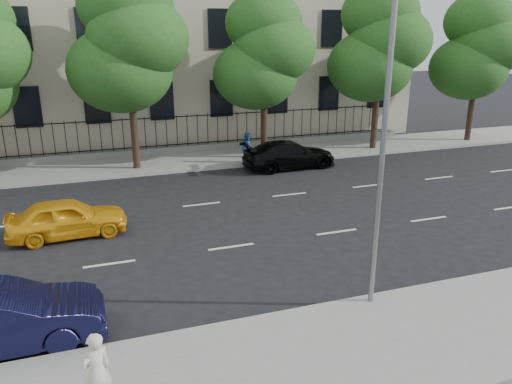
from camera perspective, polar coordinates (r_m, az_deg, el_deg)
ground at (r=14.94m, az=-0.16°, el=-10.09°), size 120.00×120.00×0.00m
near_sidewalk at (r=11.78m, az=6.42°, el=-18.54°), size 60.00×4.00×0.15m
far_sidewalk at (r=27.69m, az=-9.47°, el=3.40°), size 60.00×4.00×0.15m
lane_markings at (r=19.08m, az=-4.73°, el=-3.58°), size 49.60×4.62×0.01m
iron_fence at (r=29.18m, az=-10.10°, el=5.29°), size 30.00×0.50×2.20m
street_light at (r=12.76m, az=13.29°, el=8.98°), size 0.25×3.32×8.05m
tree_c at (r=25.91m, az=-14.44°, el=16.27°), size 5.89×5.50×9.80m
tree_d at (r=27.44m, az=0.92°, el=15.71°), size 5.34×4.94×8.84m
tree_e at (r=30.50m, az=13.93°, el=16.15°), size 5.71×5.31×9.46m
tree_f at (r=34.74m, az=24.03°, el=14.83°), size 5.52×5.12×9.01m
yellow_taxi at (r=18.87m, az=-20.78°, el=-2.79°), size 4.16×1.85×1.39m
black_sedan at (r=26.36m, az=3.82°, el=4.30°), size 5.04×2.19×1.44m
woman_near at (r=10.36m, az=-17.75°, el=-19.04°), size 0.72×0.65×1.67m
pedestrian_far at (r=26.89m, az=-0.98°, el=5.15°), size 0.71×0.86×1.62m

